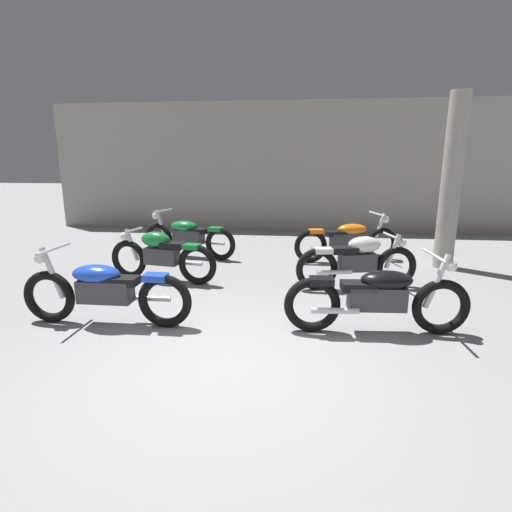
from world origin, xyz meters
TOP-DOWN VIEW (x-y plane):
  - ground_plane at (0.00, 0.00)m, footprint 60.00×60.00m
  - back_wall at (0.00, 8.06)m, footprint 13.21×0.24m
  - support_pillar at (3.41, 4.20)m, footprint 0.36×0.36m
  - motorcycle_left_row_0 at (-1.70, 0.81)m, footprint 2.17×0.68m
  - motorcycle_left_row_1 at (-1.64, 2.69)m, footprint 1.96×0.56m
  - motorcycle_left_row_2 at (-1.69, 4.46)m, footprint 2.12×0.83m
  - motorcycle_right_row_0 at (1.61, 0.95)m, footprint 2.17×0.68m
  - motorcycle_right_row_1 at (1.59, 2.65)m, footprint 1.95×0.66m
  - motorcycle_right_row_2 at (1.62, 4.45)m, footprint 2.12×0.87m

SIDE VIEW (x-z plane):
  - ground_plane at x=0.00m, z-range 0.00..0.00m
  - motorcycle_left_row_0 at x=-1.70m, z-range -0.04..0.94m
  - motorcycle_left_row_2 at x=-1.69m, z-range -0.04..0.94m
  - motorcycle_right_row_0 at x=1.61m, z-range -0.04..0.94m
  - motorcycle_right_row_2 at x=1.62m, z-range -0.04..0.94m
  - motorcycle_left_row_1 at x=-1.64m, z-range 0.02..0.90m
  - motorcycle_right_row_1 at x=1.59m, z-range 0.02..0.90m
  - support_pillar at x=3.41m, z-range 0.00..3.20m
  - back_wall at x=0.00m, z-range 0.00..3.60m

